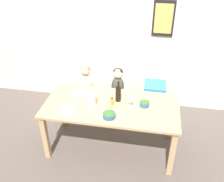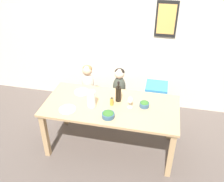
{
  "view_description": "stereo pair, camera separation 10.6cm",
  "coord_description": "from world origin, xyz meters",
  "px_view_note": "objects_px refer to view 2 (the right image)",
  "views": [
    {
      "loc": [
        0.49,
        -2.67,
        2.68
      ],
      "look_at": [
        0.0,
        0.06,
        0.92
      ],
      "focal_mm": 40.0,
      "sensor_mm": 36.0,
      "label": 1
    },
    {
      "loc": [
        0.6,
        -2.65,
        2.68
      ],
      "look_at": [
        0.0,
        0.06,
        0.92
      ],
      "focal_mm": 40.0,
      "sensor_mm": 36.0,
      "label": 2
    }
  ],
  "objects_px": {
    "chair_far_center": "(119,99)",
    "chair_far_left": "(89,95)",
    "wine_glass_near": "(130,100)",
    "dinner_plate_front_left": "(67,109)",
    "person_child_center": "(119,82)",
    "wine_bottle": "(118,94)",
    "chair_right_highchair": "(156,94)",
    "person_child_left": "(88,78)",
    "salad_bowl_large": "(108,115)",
    "dinner_plate_back_left": "(82,92)",
    "paper_towel_roll": "(91,99)",
    "salad_bowl_small": "(144,104)"
  },
  "relations": [
    {
      "from": "chair_far_center",
      "to": "salad_bowl_large",
      "type": "height_order",
      "value": "salad_bowl_large"
    },
    {
      "from": "chair_right_highchair",
      "to": "wine_bottle",
      "type": "relative_size",
      "value": 2.4
    },
    {
      "from": "chair_far_center",
      "to": "wine_glass_near",
      "type": "height_order",
      "value": "wine_glass_near"
    },
    {
      "from": "chair_far_center",
      "to": "person_child_center",
      "type": "xyz_separation_m",
      "value": [
        0.0,
        0.0,
        0.33
      ]
    },
    {
      "from": "wine_bottle",
      "to": "chair_far_center",
      "type": "bearing_deg",
      "value": 99.45
    },
    {
      "from": "salad_bowl_large",
      "to": "dinner_plate_front_left",
      "type": "xyz_separation_m",
      "value": [
        -0.55,
        0.03,
        -0.03
      ]
    },
    {
      "from": "chair_far_left",
      "to": "dinner_plate_front_left",
      "type": "height_order",
      "value": "dinner_plate_front_left"
    },
    {
      "from": "person_child_left",
      "to": "salad_bowl_large",
      "type": "height_order",
      "value": "person_child_left"
    },
    {
      "from": "person_child_left",
      "to": "wine_glass_near",
      "type": "height_order",
      "value": "person_child_left"
    },
    {
      "from": "wine_bottle",
      "to": "dinner_plate_front_left",
      "type": "bearing_deg",
      "value": -150.24
    },
    {
      "from": "wine_glass_near",
      "to": "chair_far_left",
      "type": "bearing_deg",
      "value": 139.0
    },
    {
      "from": "dinner_plate_back_left",
      "to": "chair_far_center",
      "type": "bearing_deg",
      "value": 46.49
    },
    {
      "from": "chair_far_center",
      "to": "chair_far_left",
      "type": "bearing_deg",
      "value": 180.0
    },
    {
      "from": "chair_far_center",
      "to": "person_child_center",
      "type": "height_order",
      "value": "person_child_center"
    },
    {
      "from": "chair_far_center",
      "to": "wine_glass_near",
      "type": "xyz_separation_m",
      "value": [
        0.28,
        -0.69,
        0.48
      ]
    },
    {
      "from": "dinner_plate_front_left",
      "to": "person_child_center",
      "type": "bearing_deg",
      "value": 61.29
    },
    {
      "from": "person_child_left",
      "to": "dinner_plate_front_left",
      "type": "height_order",
      "value": "person_child_left"
    },
    {
      "from": "wine_glass_near",
      "to": "dinner_plate_back_left",
      "type": "distance_m",
      "value": 0.77
    },
    {
      "from": "salad_bowl_small",
      "to": "chair_right_highchair",
      "type": "bearing_deg",
      "value": 78.59
    },
    {
      "from": "salad_bowl_small",
      "to": "dinner_plate_front_left",
      "type": "relative_size",
      "value": 0.62
    },
    {
      "from": "wine_bottle",
      "to": "paper_towel_roll",
      "type": "xyz_separation_m",
      "value": [
        -0.32,
        -0.2,
        -0.0
      ]
    },
    {
      "from": "person_child_center",
      "to": "chair_far_left",
      "type": "bearing_deg",
      "value": -179.85
    },
    {
      "from": "wine_bottle",
      "to": "salad_bowl_large",
      "type": "height_order",
      "value": "wine_bottle"
    },
    {
      "from": "person_child_center",
      "to": "wine_bottle",
      "type": "xyz_separation_m",
      "value": [
        0.1,
        -0.58,
        0.16
      ]
    },
    {
      "from": "wine_glass_near",
      "to": "dinner_plate_front_left",
      "type": "xyz_separation_m",
      "value": [
        -0.79,
        -0.23,
        -0.11
      ]
    },
    {
      "from": "chair_right_highchair",
      "to": "salad_bowl_large",
      "type": "height_order",
      "value": "salad_bowl_large"
    },
    {
      "from": "person_child_left",
      "to": "wine_bottle",
      "type": "distance_m",
      "value": 0.86
    },
    {
      "from": "chair_right_highchair",
      "to": "dinner_plate_front_left",
      "type": "distance_m",
      "value": 1.45
    },
    {
      "from": "chair_far_center",
      "to": "paper_towel_roll",
      "type": "relative_size",
      "value": 1.97
    },
    {
      "from": "wine_glass_near",
      "to": "salad_bowl_large",
      "type": "xyz_separation_m",
      "value": [
        -0.23,
        -0.27,
        -0.07
      ]
    },
    {
      "from": "wine_bottle",
      "to": "dinner_plate_front_left",
      "type": "xyz_separation_m",
      "value": [
        -0.6,
        -0.35,
        -0.11
      ]
    },
    {
      "from": "paper_towel_roll",
      "to": "dinner_plate_front_left",
      "type": "relative_size",
      "value": 1.04
    },
    {
      "from": "person_child_left",
      "to": "dinner_plate_front_left",
      "type": "relative_size",
      "value": 2.21
    },
    {
      "from": "chair_far_center",
      "to": "wine_glass_near",
      "type": "distance_m",
      "value": 0.89
    },
    {
      "from": "wine_glass_near",
      "to": "salad_bowl_large",
      "type": "relative_size",
      "value": 0.99
    },
    {
      "from": "salad_bowl_large",
      "to": "paper_towel_roll",
      "type": "bearing_deg",
      "value": 145.55
    },
    {
      "from": "chair_far_left",
      "to": "chair_far_center",
      "type": "distance_m",
      "value": 0.52
    },
    {
      "from": "paper_towel_roll",
      "to": "dinner_plate_front_left",
      "type": "distance_m",
      "value": 0.34
    },
    {
      "from": "chair_right_highchair",
      "to": "salad_bowl_small",
      "type": "bearing_deg",
      "value": -101.41
    },
    {
      "from": "person_child_center",
      "to": "wine_glass_near",
      "type": "bearing_deg",
      "value": -68.26
    },
    {
      "from": "dinner_plate_back_left",
      "to": "wine_bottle",
      "type": "bearing_deg",
      "value": -9.8
    },
    {
      "from": "person_child_left",
      "to": "dinner_plate_back_left",
      "type": "distance_m",
      "value": 0.49
    },
    {
      "from": "paper_towel_roll",
      "to": "dinner_plate_back_left",
      "type": "height_order",
      "value": "paper_towel_roll"
    },
    {
      "from": "dinner_plate_front_left",
      "to": "dinner_plate_back_left",
      "type": "xyz_separation_m",
      "value": [
        0.05,
        0.44,
        0.0
      ]
    },
    {
      "from": "dinner_plate_back_left",
      "to": "salad_bowl_small",
      "type": "bearing_deg",
      "value": -9.61
    },
    {
      "from": "paper_towel_roll",
      "to": "chair_far_left",
      "type": "bearing_deg",
      "value": 110.89
    },
    {
      "from": "chair_far_center",
      "to": "dinner_plate_back_left",
      "type": "height_order",
      "value": "dinner_plate_back_left"
    },
    {
      "from": "chair_right_highchair",
      "to": "salad_bowl_small",
      "type": "distance_m",
      "value": 0.69
    },
    {
      "from": "person_child_center",
      "to": "wine_bottle",
      "type": "bearing_deg",
      "value": -80.57
    },
    {
      "from": "wine_glass_near",
      "to": "dinner_plate_front_left",
      "type": "distance_m",
      "value": 0.83
    }
  ]
}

